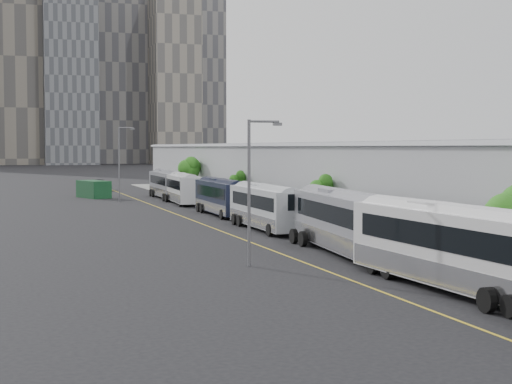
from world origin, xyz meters
name	(u,v)px	position (x,y,z in m)	size (l,w,h in m)	color
sidewalk	(372,234)	(9.00, 55.00, 0.06)	(10.00, 170.00, 0.12)	gray
lane_line	(243,239)	(-1.50, 55.00, 0.01)	(0.12, 160.00, 0.02)	gold
depot	(418,188)	(12.99, 55.00, 3.51)	(12.45, 160.40, 7.20)	gray
skyline	(38,35)	(-2.90, 324.16, 50.85)	(145.00, 64.00, 120.00)	slate
bus_2	(450,254)	(1.80, 32.48, 1.72)	(3.48, 14.08, 4.08)	silver
bus_3	(343,226)	(2.52, 46.18, 1.70)	(4.16, 13.97, 4.02)	gray
bus_4	(266,211)	(2.25, 60.68, 1.56)	(2.83, 12.70, 3.70)	#B7BCC3
bus_5	(222,200)	(2.55, 75.08, 1.53)	(2.78, 12.42, 3.62)	black
bus_6	(182,191)	(2.35, 91.88, 1.55)	(3.14, 12.67, 3.67)	silver
bus_7	(167,186)	(2.62, 102.12, 1.57)	(2.85, 12.79, 3.72)	gray
tree_1	(510,214)	(5.34, 32.75, 3.51)	(2.92, 2.92, 4.98)	black
tree_2	(321,190)	(5.98, 58.05, 3.38)	(1.64, 1.64, 4.24)	black
tree_3	(237,181)	(6.10, 81.49, 3.04)	(1.39, 1.39, 3.80)	black
tree_4	(189,168)	(5.38, 101.23, 4.06)	(2.83, 2.83, 5.48)	black
street_lamp_near	(252,181)	(-4.78, 42.49, 4.84)	(2.04, 0.22, 8.32)	#59595E
street_lamp_far	(121,159)	(-4.23, 96.76, 5.31)	(2.04, 0.22, 9.24)	#59595E
shipping_container	(94,189)	(-6.47, 106.17, 1.15)	(2.57, 5.61, 2.29)	#133F21
suv	(99,185)	(-3.55, 124.24, 0.84)	(2.79, 6.04, 1.68)	black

